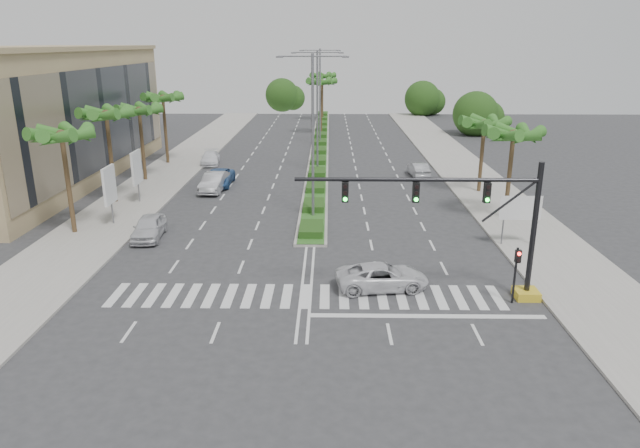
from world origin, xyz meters
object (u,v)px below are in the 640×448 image
Objects in this scene: car_parked_b at (214,182)px; car_parked_c at (218,178)px; car_crossing at (382,277)px; car_right at (418,170)px; car_parked_d at (210,158)px; car_parked_a at (149,227)px.

car_parked_b is 0.94× the size of car_parked_c.
car_parked_b is 1.01× the size of car_crossing.
car_parked_c is at bearing 6.99° from car_right.
car_parked_a is at bearing -95.07° from car_parked_d.
car_parked_c is 19.54m from car_right.
car_right is at bearing -21.47° from car_parked_d.
car_parked_a is at bearing -94.84° from car_parked_b.
car_parked_b is at bearing -89.64° from car_parked_c.
car_parked_a is 0.97× the size of car_parked_d.
car_parked_c is 10.13m from car_parked_d.
car_parked_c reaches higher than car_right.
car_crossing is at bearing -32.76° from car_parked_a.
car_parked_d is at bearing 105.42° from car_parked_c.
car_crossing is at bearing 72.58° from car_right.
car_parked_b reaches higher than car_right.
car_right is at bearing -19.45° from car_crossing.
car_crossing is at bearing -60.46° from car_parked_c.
car_parked_d is 22.56m from car_right.
car_parked_c reaches higher than car_crossing.
car_parked_c is at bearing -81.32° from car_parked_d.
car_parked_b is 20.06m from car_right.
car_parked_a is 1.06× the size of car_right.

